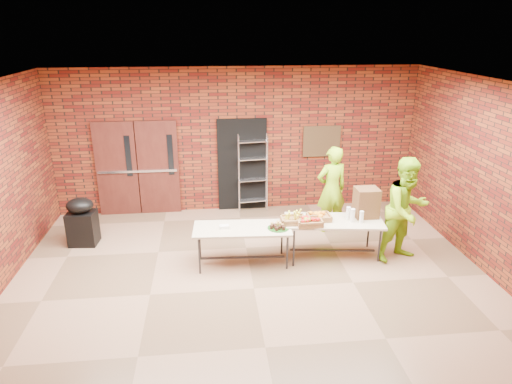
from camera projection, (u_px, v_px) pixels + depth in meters
room at (254, 196)px, 6.82m from camera, size 8.08×7.08×3.28m
double_doors at (138, 168)px, 9.99m from camera, size 1.78×0.12×2.10m
dark_doorway at (242, 165)px, 10.25m from camera, size 1.10×0.06×2.10m
bronze_plaque at (322, 141)px, 10.25m from camera, size 0.85×0.04×0.70m
wire_rack at (253, 173)px, 10.20m from camera, size 0.67×0.28×1.77m
table_left at (242, 231)px, 7.94m from camera, size 1.73×0.80×0.70m
table_right at (334, 223)px, 8.19m from camera, size 1.83×0.95×0.72m
basket_bananas at (293, 220)px, 8.05m from camera, size 0.42×0.33×0.13m
basket_oranges at (319, 217)px, 8.17m from camera, size 0.41×0.32×0.13m
basket_apples at (309, 222)px, 7.96m from camera, size 0.44×0.34×0.14m
muffin_tray at (278, 226)px, 7.88m from camera, size 0.37×0.37×0.09m
napkin_box at (224, 227)px, 7.89m from camera, size 0.17×0.11×0.06m
coffee_dispenser at (366, 202)px, 8.25m from camera, size 0.41×0.37×0.54m
cup_stack_front at (352, 215)px, 8.06m from camera, size 0.08×0.08×0.24m
cup_stack_mid at (362, 217)px, 8.04m from camera, size 0.07×0.07×0.22m
cup_stack_back at (348, 213)px, 8.18m from camera, size 0.08×0.08×0.23m
covered_grill at (82, 221)px, 8.73m from camera, size 0.55×0.47×0.94m
volunteer_woman at (331, 189)px, 9.19m from camera, size 0.73×0.56×1.78m
volunteer_man at (406, 210)px, 8.01m from camera, size 1.11×0.98×1.90m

